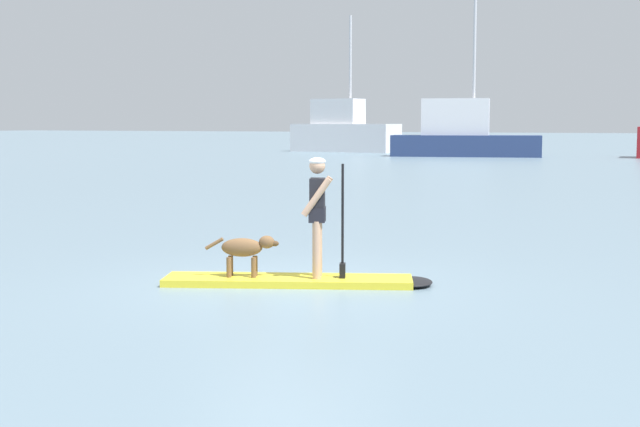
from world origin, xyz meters
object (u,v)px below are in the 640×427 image
Objects in this scene: paddleboard at (305,281)px; moored_boat_far_port at (344,131)px; dog at (245,249)px; moored_boat_center at (462,135)px; person_paddler at (318,209)px.

paddleboard is 0.35× the size of moored_boat_far_port.
moored_boat_center reaches higher than dog.
person_paddler is at bearing 22.98° from dog.
person_paddler is at bearing -74.86° from moored_boat_center.
paddleboard is 0.31× the size of moored_boat_center.
paddleboard is at bearing -75.09° from moored_boat_center.
moored_boat_far_port is at bearing 113.58° from dog.
person_paddler is 48.97m from moored_boat_center.
moored_boat_center is (-12.61, 47.34, 1.42)m from paddleboard.
moored_boat_center is at bearing 103.96° from dog.
dog is (-0.94, -0.40, -0.57)m from person_paddler.
moored_boat_center is (-12.79, 47.27, 0.41)m from person_paddler.
paddleboard is 2.23× the size of person_paddler.
moored_boat_center is (-11.85, 47.67, 0.98)m from dog.
person_paddler is at bearing -65.41° from moored_boat_far_port.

